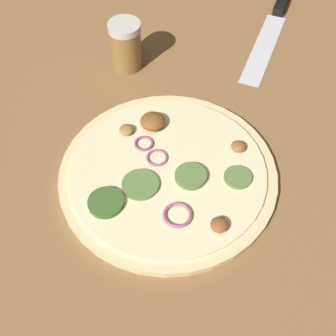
# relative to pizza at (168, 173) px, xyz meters

# --- Properties ---
(ground_plane) EXTENTS (3.00, 3.00, 0.00)m
(ground_plane) POSITION_rel_pizza_xyz_m (0.00, -0.00, -0.01)
(ground_plane) COLOR brown
(pizza) EXTENTS (0.32, 0.32, 0.03)m
(pizza) POSITION_rel_pizza_xyz_m (0.00, 0.00, 0.00)
(pizza) COLOR beige
(pizza) RESTS_ON ground_plane
(knife) EXTENTS (0.07, 0.31, 0.02)m
(knife) POSITION_rel_pizza_xyz_m (0.12, 0.42, -0.00)
(knife) COLOR silver
(knife) RESTS_ON ground_plane
(spice_jar) EXTENTS (0.06, 0.06, 0.09)m
(spice_jar) POSITION_rel_pizza_xyz_m (-0.12, 0.22, 0.04)
(spice_jar) COLOR olive
(spice_jar) RESTS_ON ground_plane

